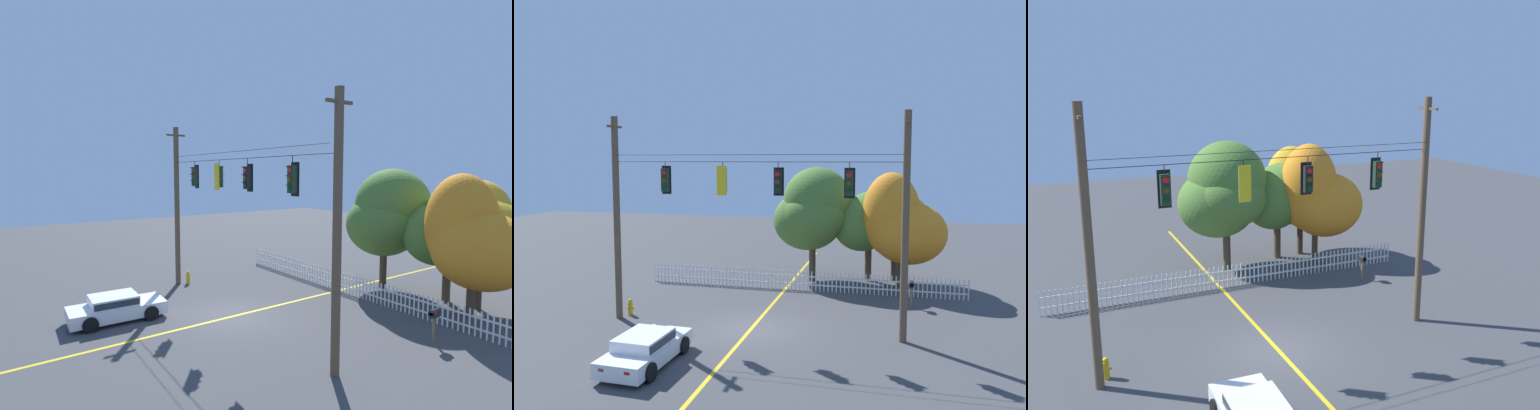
{
  "view_description": "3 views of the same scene",
  "coord_description": "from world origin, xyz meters",
  "views": [
    {
      "loc": [
        14.61,
        -8.83,
        6.48
      ],
      "look_at": [
        0.56,
        0.86,
        5.08
      ],
      "focal_mm": 27.03,
      "sensor_mm": 36.0,
      "label": 1
    },
    {
      "loc": [
        5.91,
        -20.22,
        7.26
      ],
      "look_at": [
        0.57,
        1.04,
        5.24
      ],
      "focal_mm": 35.58,
      "sensor_mm": 36.0,
      "label": 2
    },
    {
      "loc": [
        -7.38,
        -16.91,
        9.6
      ],
      "look_at": [
        0.56,
        0.67,
        5.28
      ],
      "focal_mm": 38.28,
      "sensor_mm": 36.0,
      "label": 3
    }
  ],
  "objects": [
    {
      "name": "ground",
      "position": [
        0.0,
        0.0,
        0.0
      ],
      "size": [
        80.0,
        80.0,
        0.0
      ],
      "primitive_type": "plane",
      "color": "#424244"
    },
    {
      "name": "white_picket_fence",
      "position": [
        0.81,
        6.8,
        0.55
      ],
      "size": [
        17.58,
        0.06,
        1.09
      ],
      "color": "white",
      "rests_on": "ground"
    },
    {
      "name": "parked_car",
      "position": [
        -2.56,
        -4.51,
        0.6
      ],
      "size": [
        1.99,
        4.1,
        1.15
      ],
      "color": "white",
      "rests_on": "ground"
    },
    {
      "name": "autumn_maple_mid",
      "position": [
        4.44,
        9.71,
        3.68
      ],
      "size": [
        4.57,
        3.52,
        5.4
      ],
      "color": "brown",
      "rests_on": "ground"
    },
    {
      "name": "traffic_signal_westbound_side",
      "position": [
        4.08,
        0.01,
        6.28
      ],
      "size": [
        0.43,
        0.38,
        1.45
      ],
      "color": "black"
    },
    {
      "name": "autumn_oak_far_east",
      "position": [
        5.71,
        10.25,
        3.78
      ],
      "size": [
        3.97,
        3.85,
        6.17
      ],
      "color": "#473828",
      "rests_on": "ground"
    },
    {
      "name": "roadside_mailbox",
      "position": [
        6.7,
        4.88,
        1.07
      ],
      "size": [
        0.25,
        0.44,
        1.32
      ],
      "color": "brown",
      "rests_on": "ground"
    },
    {
      "name": "autumn_maple_far_west",
      "position": [
        6.14,
        8.57,
        3.59
      ],
      "size": [
        4.62,
        3.47,
        6.49
      ],
      "color": "brown",
      "rests_on": "ground"
    },
    {
      "name": "fire_hydrant",
      "position": [
        -6.0,
        0.51,
        0.37
      ],
      "size": [
        0.38,
        0.22,
        0.76
      ],
      "color": "gold",
      "rests_on": "ground"
    },
    {
      "name": "autumn_maple_near_fence",
      "position": [
        1.11,
        9.35,
        4.1
      ],
      "size": [
        4.65,
        4.34,
        6.75
      ],
      "color": "#473828",
      "rests_on": "ground"
    },
    {
      "name": "lane_centerline_stripe",
      "position": [
        0.0,
        0.0,
        0.0
      ],
      "size": [
        0.16,
        36.0,
        0.01
      ],
      "primitive_type": "cube",
      "color": "gold",
      "rests_on": "ground"
    },
    {
      "name": "traffic_signal_northbound_primary",
      "position": [
        -3.86,
        0.01,
        6.33
      ],
      "size": [
        0.43,
        0.38,
        1.41
      ],
      "color": "black"
    },
    {
      "name": "traffic_signal_eastbound_side",
      "position": [
        1.17,
        0.01,
        6.31
      ],
      "size": [
        0.43,
        0.38,
        1.4
      ],
      "color": "black"
    },
    {
      "name": "signal_support_span",
      "position": [
        0.0,
        -0.0,
        4.63
      ],
      "size": [
        12.82,
        1.1,
        9.11
      ],
      "color": "brown",
      "rests_on": "ground"
    },
    {
      "name": "traffic_signal_southbound_primary",
      "position": [
        -1.23,
        -0.01,
        6.34
      ],
      "size": [
        0.43,
        0.38,
        1.4
      ],
      "color": "black"
    }
  ]
}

